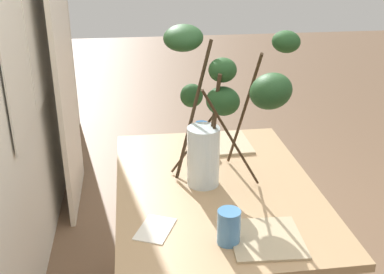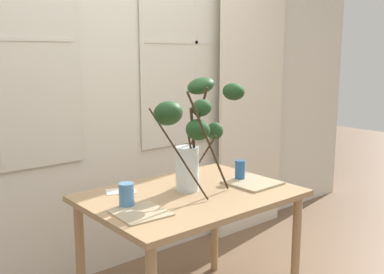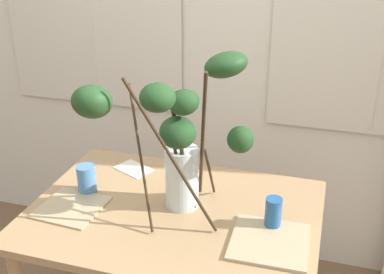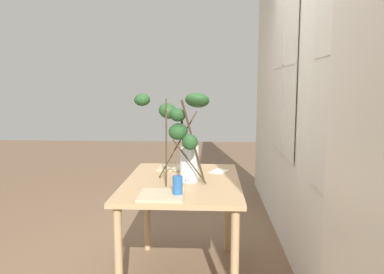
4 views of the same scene
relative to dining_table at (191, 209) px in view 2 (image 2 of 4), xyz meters
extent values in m
cube|color=silver|center=(0.00, 0.92, 0.87)|extent=(5.59, 0.12, 3.09)
cube|color=silver|center=(0.75, 0.85, 0.95)|extent=(0.96, 0.01, 1.50)
cube|color=silver|center=(0.75, 0.84, 0.95)|extent=(1.03, 0.01, 1.57)
cube|color=silver|center=(0.75, 0.84, 0.95)|extent=(0.02, 0.01, 1.50)
cube|color=silver|center=(0.75, 0.84, 0.95)|extent=(0.96, 0.01, 0.02)
cube|color=silver|center=(1.31, 0.75, 0.49)|extent=(0.75, 0.03, 2.33)
cube|color=tan|center=(0.00, 0.00, 0.08)|extent=(1.15, 0.83, 0.03)
cylinder|color=tan|center=(0.52, -0.35, -0.31)|extent=(0.05, 0.05, 0.74)
cylinder|color=tan|center=(-0.52, 0.35, -0.31)|extent=(0.05, 0.05, 0.74)
cylinder|color=tan|center=(0.52, 0.35, -0.31)|extent=(0.05, 0.05, 0.74)
cylinder|color=silver|center=(0.02, 0.05, 0.22)|extent=(0.13, 0.13, 0.25)
cylinder|color=silver|center=(0.02, 0.05, 0.14)|extent=(0.12, 0.12, 0.08)
cylinder|color=#382819|center=(0.10, 0.08, 0.39)|extent=(0.08, 0.17, 0.58)
ellipsoid|color=#1E421E|center=(0.17, 0.11, 0.68)|extent=(0.22, 0.21, 0.15)
cylinder|color=#382819|center=(0.13, 0.06, 0.26)|extent=(0.03, 0.23, 0.31)
ellipsoid|color=#1E421E|center=(0.24, 0.07, 0.41)|extent=(0.11, 0.13, 0.13)
cylinder|color=#382819|center=(0.04, -0.11, 0.39)|extent=(0.34, 0.05, 0.58)
ellipsoid|color=#1E421E|center=(0.05, -0.27, 0.68)|extent=(0.12, 0.13, 0.10)
cylinder|color=#382819|center=(-0.11, -0.04, 0.34)|extent=(0.20, 0.28, 0.48)
ellipsoid|color=#1E421E|center=(-0.25, -0.13, 0.58)|extent=(0.21, 0.23, 0.18)
cylinder|color=#382819|center=(0.03, 0.01, 0.28)|extent=(0.09, 0.03, 0.35)
ellipsoid|color=#1E421E|center=(0.03, -0.03, 0.45)|extent=(0.17, 0.17, 0.15)
cylinder|color=#382819|center=(0.04, 0.01, 0.34)|extent=(0.10, 0.06, 0.47)
ellipsoid|color=#1E421E|center=(0.06, -0.03, 0.57)|extent=(0.17, 0.15, 0.13)
cylinder|color=#4C84BC|center=(-0.40, 0.03, 0.16)|extent=(0.08, 0.08, 0.12)
cylinder|color=#235693|center=(0.39, 0.00, 0.16)|extent=(0.06, 0.06, 0.13)
cube|color=tan|center=(-0.40, -0.10, 0.10)|extent=(0.26, 0.26, 0.01)
cube|color=tan|center=(0.40, -0.10, 0.10)|extent=(0.28, 0.28, 0.01)
cube|color=silver|center=(-0.29, 0.27, 0.10)|extent=(0.20, 0.17, 0.00)
camera|label=1|loc=(-1.69, 0.33, 1.06)|focal=43.82mm
camera|label=2|loc=(-1.54, -1.86, 0.87)|focal=41.94mm
camera|label=3|loc=(0.54, -1.54, 1.18)|focal=45.26mm
camera|label=4|loc=(2.68, 0.21, 0.78)|focal=35.56mm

